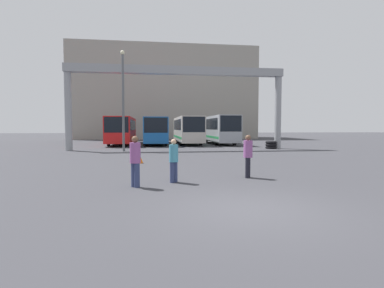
# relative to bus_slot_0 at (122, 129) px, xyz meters

# --- Properties ---
(ground_plane) EXTENTS (200.00, 200.00, 0.00)m
(ground_plane) POSITION_rel_bus_slot_0_xyz_m (5.83, -29.25, -1.82)
(ground_plane) COLOR #38383D
(building_backdrop) EXTENTS (31.95, 12.00, 15.92)m
(building_backdrop) POSITION_rel_bus_slot_0_xyz_m (5.83, 19.64, 6.14)
(building_backdrop) COLOR gray
(building_backdrop) RESTS_ON ground
(overhead_gantry) EXTENTS (19.54, 0.80, 7.44)m
(overhead_gantry) POSITION_rel_bus_slot_0_xyz_m (5.83, -9.27, 4.13)
(overhead_gantry) COLOR gray
(overhead_gantry) RESTS_ON ground
(bus_slot_0) EXTENTS (2.62, 11.83, 3.15)m
(bus_slot_0) POSITION_rel_bus_slot_0_xyz_m (0.00, 0.00, 0.00)
(bus_slot_0) COLOR red
(bus_slot_0) RESTS_ON ground
(bus_slot_1) EXTENTS (2.61, 11.54, 3.10)m
(bus_slot_1) POSITION_rel_bus_slot_0_xyz_m (3.89, -0.15, -0.03)
(bus_slot_1) COLOR #1959A5
(bus_slot_1) RESTS_ON ground
(bus_slot_2) EXTENTS (2.55, 11.15, 3.21)m
(bus_slot_2) POSITION_rel_bus_slot_0_xyz_m (7.77, -0.34, 0.03)
(bus_slot_2) COLOR beige
(bus_slot_2) RESTS_ON ground
(bus_slot_3) EXTENTS (2.51, 10.79, 3.34)m
(bus_slot_3) POSITION_rel_bus_slot_0_xyz_m (11.66, -0.52, 0.11)
(bus_slot_3) COLOR #999EA5
(bus_slot_3) RESTS_ON ground
(pedestrian_near_center) EXTENTS (0.33, 0.33, 1.60)m
(pedestrian_near_center) POSITION_rel_bus_slot_0_xyz_m (4.24, -25.36, -0.97)
(pedestrian_near_center) COLOR navy
(pedestrian_near_center) RESTS_ON ground
(pedestrian_far_center) EXTENTS (0.36, 0.36, 1.72)m
(pedestrian_far_center) POSITION_rel_bus_slot_0_xyz_m (7.27, -24.74, -0.90)
(pedestrian_far_center) COLOR black
(pedestrian_far_center) RESTS_ON ground
(pedestrian_mid_left) EXTENTS (0.36, 0.36, 1.74)m
(pedestrian_mid_left) POSITION_rel_bus_slot_0_xyz_m (2.89, -26.06, -0.90)
(pedestrian_mid_left) COLOR navy
(pedestrian_mid_left) RESTS_ON ground
(traffic_cone) EXTENTS (0.50, 0.50, 0.62)m
(traffic_cone) POSITION_rel_bus_slot_0_xyz_m (2.72, -19.19, -1.51)
(traffic_cone) COLOR orange
(traffic_cone) RESTS_ON ground
(tire_stack) EXTENTS (1.04, 1.04, 0.72)m
(tire_stack) POSITION_rel_bus_slot_0_xyz_m (14.60, -9.41, -1.46)
(tire_stack) COLOR black
(tire_stack) RESTS_ON ground
(lamp_post) EXTENTS (0.36, 0.36, 8.37)m
(lamp_post) POSITION_rel_bus_slot_0_xyz_m (1.12, -10.62, 2.73)
(lamp_post) COLOR #595B60
(lamp_post) RESTS_ON ground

